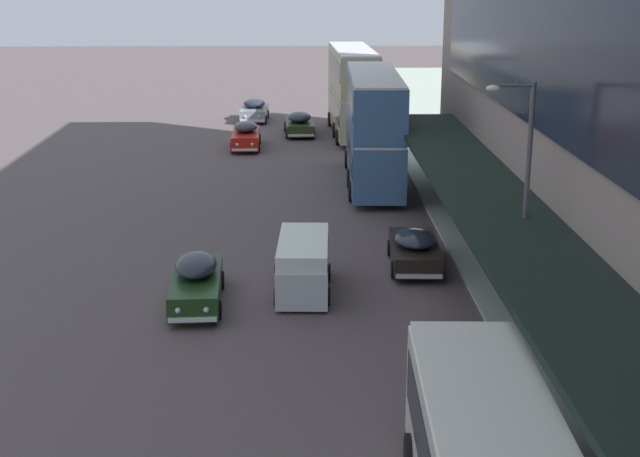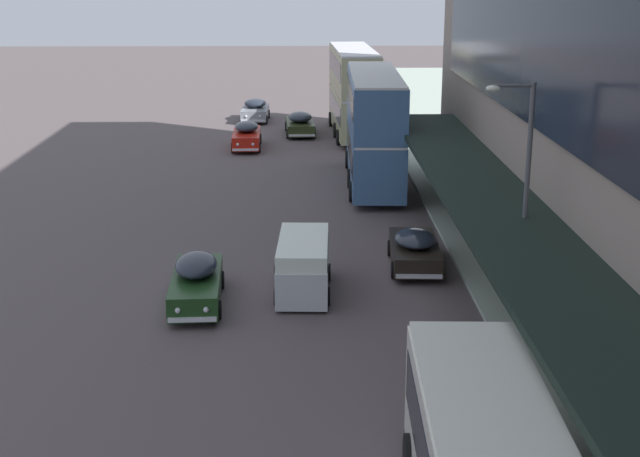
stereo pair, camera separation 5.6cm
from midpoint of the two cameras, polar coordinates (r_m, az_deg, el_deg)
The scene contains 9 objects.
transit_bus_kerbside_front at distance 46.69m, azimuth 3.52°, elevation 6.62°, with size 2.99×11.61×5.84m.
transit_bus_kerbside_rear at distance 60.64m, azimuth 2.19°, elevation 8.92°, with size 3.08×11.07×5.83m.
sedan_second_near at distance 66.85m, azimuth -4.14°, elevation 7.56°, with size 2.09×4.29×1.62m.
sedan_trailing_mid at distance 30.71m, azimuth -7.86°, elevation -3.34°, with size 1.93×4.92×1.64m.
sedan_far_back at distance 61.14m, azimuth -1.26°, elevation 6.74°, with size 2.12×4.88×1.58m.
sedan_oncoming_front at distance 34.23m, azimuth 6.13°, elevation -1.31°, with size 2.06×4.54×1.45m.
sedan_trailing_near at distance 56.77m, azimuth -4.69°, elevation 5.96°, with size 1.88×4.84×1.65m.
vw_van at distance 31.43m, azimuth -1.02°, elevation -2.14°, with size 2.03×4.61×1.96m.
street_lamp at distance 27.85m, azimuth 12.83°, elevation 2.44°, with size 1.50×0.28×7.69m.
Camera 2 is at (0.04, -9.98, 11.15)m, focal length 50.00 mm.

